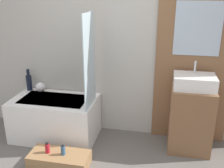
{
  "coord_description": "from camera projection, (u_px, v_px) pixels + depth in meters",
  "views": [
    {
      "loc": [
        0.6,
        -1.83,
        1.96
      ],
      "look_at": [
        0.08,
        0.72,
        1.02
      ],
      "focal_mm": 42.0,
      "sensor_mm": 36.0,
      "label": 1
    }
  ],
  "objects": [
    {
      "name": "wall_tiled_back",
      "position": [
        119.0,
        42.0,
        3.48
      ],
      "size": [
        4.2,
        0.06,
        2.6
      ],
      "primitive_type": "cube",
      "color": "#B7B2A8",
      "rests_on": "ground_plane"
    },
    {
      "name": "wall_wood_accent",
      "position": [
        196.0,
        45.0,
        3.24
      ],
      "size": [
        0.97,
        0.04,
        2.6
      ],
      "color": "brown",
      "rests_on": "ground_plane"
    },
    {
      "name": "bathtub",
      "position": [
        55.0,
        118.0,
        3.62
      ],
      "size": [
        1.14,
        0.67,
        0.57
      ],
      "color": "white",
      "rests_on": "ground_plane"
    },
    {
      "name": "glass_shower_screen",
      "position": [
        89.0,
        61.0,
        3.15
      ],
      "size": [
        0.01,
        0.46,
        1.15
      ],
      "primitive_type": "cube",
      "color": "silver",
      "rests_on": "bathtub"
    },
    {
      "name": "wooden_step_bench",
      "position": [
        60.0,
        159.0,
        3.09
      ],
      "size": [
        0.71,
        0.33,
        0.15
      ],
      "primitive_type": "cube",
      "color": "#997047",
      "rests_on": "ground_plane"
    },
    {
      "name": "vanity_cabinet",
      "position": [
        190.0,
        119.0,
        3.31
      ],
      "size": [
        0.52,
        0.47,
        0.84
      ],
      "primitive_type": "cube",
      "color": "brown",
      "rests_on": "ground_plane"
    },
    {
      "name": "sink",
      "position": [
        194.0,
        82.0,
        3.14
      ],
      "size": [
        0.49,
        0.37,
        0.31
      ],
      "color": "white",
      "rests_on": "vanity_cabinet"
    },
    {
      "name": "vase_tall_dark",
      "position": [
        29.0,
        82.0,
        3.8
      ],
      "size": [
        0.08,
        0.08,
        0.32
      ],
      "color": "black",
      "rests_on": "bathtub"
    },
    {
      "name": "vase_round_light",
      "position": [
        40.0,
        87.0,
        3.76
      ],
      "size": [
        0.14,
        0.14,
        0.14
      ],
      "primitive_type": "sphere",
      "color": "white",
      "rests_on": "bathtub"
    },
    {
      "name": "bottle_soap_primary",
      "position": [
        47.0,
        148.0,
        3.08
      ],
      "size": [
        0.05,
        0.05,
        0.14
      ],
      "color": "#B21928",
      "rests_on": "wooden_step_bench"
    },
    {
      "name": "bottle_soap_secondary",
      "position": [
        63.0,
        150.0,
        3.04
      ],
      "size": [
        0.05,
        0.05,
        0.13
      ],
      "color": "#2D567A",
      "rests_on": "wooden_step_bench"
    }
  ]
}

